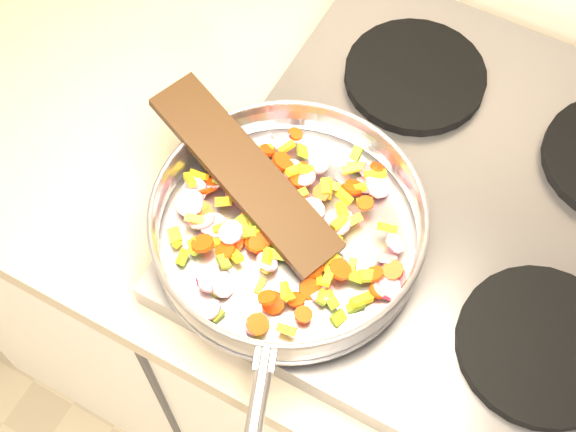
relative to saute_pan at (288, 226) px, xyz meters
The scene contains 7 objects.
cooktop 0.24m from the saute_pan, 43.86° to the left, with size 0.60×0.60×0.04m, color #939399.
grate_fl 0.05m from the saute_pan, 37.67° to the left, with size 0.19×0.19×0.02m, color black.
grate_fr 0.31m from the saute_pan, ahead, with size 0.19×0.19×0.02m, color black.
grate_bl 0.31m from the saute_pan, 84.51° to the left, with size 0.19×0.19×0.02m, color black.
saute_pan is the anchor object (origin of this frame).
vegetable_heap 0.02m from the saute_pan, 136.84° to the left, with size 0.30×0.28×0.04m.
wooden_spatula 0.08m from the saute_pan, 157.75° to the left, with size 0.28×0.06×0.01m, color black.
Camera 1 is at (-0.66, 1.12, 1.79)m, focal length 50.00 mm.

